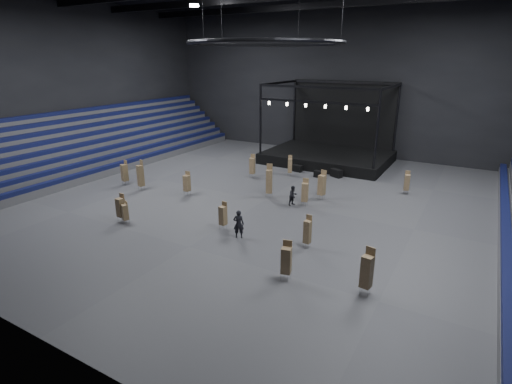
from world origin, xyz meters
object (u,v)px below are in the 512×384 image
Objects in this scene: chair_stack_6 at (187,183)px; crew_member at (293,196)px; stage at (330,149)px; chair_stack_0 at (322,184)px; chair_stack_12 at (125,212)px; man_center at (239,224)px; chair_stack_13 at (269,181)px; chair_stack_4 at (223,215)px; flight_case_right at (336,173)px; flight_case_left at (297,168)px; chair_stack_9 at (125,172)px; chair_stack_11 at (252,165)px; chair_stack_14 at (307,231)px; chair_stack_8 at (141,175)px; chair_stack_7 at (407,182)px; chair_stack_10 at (290,165)px; chair_stack_1 at (121,207)px; chair_stack_3 at (367,271)px; chair_stack_5 at (286,260)px; flight_case_mid at (319,174)px; chair_stack_2 at (305,192)px.

crew_member is (9.40, 2.52, -0.35)m from chair_stack_6.
chair_stack_0 is (4.21, -13.54, -0.06)m from stage.
chair_stack_12 is 8.95m from man_center.
chair_stack_13 is at bearing -145.08° from chair_stack_0.
stage is at bearing 97.28° from chair_stack_4.
flight_case_right is 0.74× the size of crew_member.
chair_stack_9 is at bearing -134.42° from flight_case_left.
chair_stack_14 is at bearing -56.11° from chair_stack_11.
chair_stack_6 is at bearing 30.17° from chair_stack_8.
chair_stack_14 is (13.40, 3.16, 0.21)m from chair_stack_12.
chair_stack_7 is at bearing 0.34° from chair_stack_11.
flight_case_right is 17.24m from chair_stack_4.
chair_stack_10 is 8.83m from crew_member.
chair_stack_1 is (-5.80, -19.56, 0.84)m from flight_case_left.
chair_stack_0 is at bearing 130.92° from chair_stack_3.
chair_stack_5 is 12.08m from crew_member.
chair_stack_7 is at bearing 49.70° from chair_stack_1.
chair_stack_10 is 18.55m from chair_stack_12.
chair_stack_13 is at bearing -103.18° from chair_stack_10.
chair_stack_6 is at bearing -109.96° from stage.
flight_case_mid is 16.57m from man_center.
flight_case_right is at bearing 80.17° from chair_stack_2.
chair_stack_14 is at bearing 167.41° from man_center.
chair_stack_10 is (12.61, 10.99, -0.16)m from chair_stack_9.
flight_case_right is at bearing 87.45° from chair_stack_4.
chair_stack_8 is (-14.48, -13.41, 1.06)m from flight_case_right.
chair_stack_8 is (-23.10, 6.79, 0.08)m from chair_stack_3.
chair_stack_10 is at bearing -155.41° from flight_case_right.
chair_stack_8 is at bearing -137.21° from flight_case_right.
chair_stack_8 reaches higher than flight_case_mid.
chair_stack_1 is 7.32m from chair_stack_6.
chair_stack_5 reaches higher than chair_stack_4.
chair_stack_5 reaches higher than chair_stack_10.
chair_stack_13 reaches higher than chair_stack_5.
chair_stack_2 reaches higher than chair_stack_7.
stage is at bearing 65.82° from chair_stack_6.
chair_stack_11 reaches higher than chair_stack_14.
chair_stack_0 reaches higher than chair_stack_2.
crew_member is at bearing -92.32° from flight_case_right.
flight_case_mid is at bearing 69.48° from chair_stack_1.
chair_stack_10 is 0.97× the size of chair_stack_14.
chair_stack_5 is at bearing -89.04° from chair_stack_10.
man_center is (-5.28, 3.36, -0.24)m from chair_stack_5.
chair_stack_7 is 15.08m from chair_stack_14.
chair_stack_0 is 10.51m from man_center.
chair_stack_6 reaches higher than chair_stack_4.
chair_stack_8 is at bearing 151.77° from chair_stack_12.
chair_stack_8 is 1.18× the size of chair_stack_11.
chair_stack_3 is (7.46, -12.86, 0.01)m from chair_stack_0.
chair_stack_1 is at bearing -115.05° from flight_case_mid.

